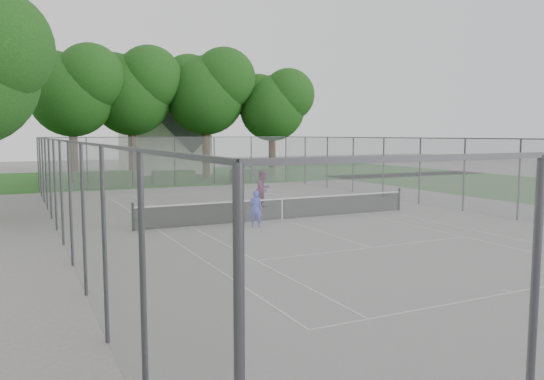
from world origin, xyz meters
name	(u,v)px	position (x,y,z in m)	size (l,w,h in m)	color
ground	(282,220)	(0.00, 0.00, 0.00)	(120.00, 120.00, 0.00)	slate
grass_far	(147,177)	(0.00, 26.00, 0.00)	(60.00, 20.00, 0.00)	#1C4E16
court_markings	(282,219)	(0.00, 0.00, 0.01)	(11.03, 23.83, 0.01)	beige
tennis_net	(282,208)	(0.00, 0.00, 0.51)	(12.87, 0.10, 1.10)	black
perimeter_fence	(282,178)	(0.00, 0.00, 1.81)	(18.08, 34.08, 3.52)	#38383D
tree_far_left	(73,88)	(-6.18, 22.65, 7.19)	(7.28, 6.65, 10.47)	#3D2516
tree_far_midleft	(132,88)	(-1.59, 23.48, 7.39)	(7.48, 6.83, 10.75)	#3D2516
tree_far_midright	(207,89)	(4.39, 22.56, 7.48)	(7.57, 6.92, 10.89)	#3D2516
tree_far_right	(273,103)	(9.89, 21.10, 6.39)	(6.47, 5.91, 9.30)	#3D2516
hedge_left	(108,179)	(-4.52, 18.11, 0.55)	(4.43, 1.33, 1.11)	#214C18
hedge_mid	(174,177)	(0.39, 18.82, 0.49)	(3.13, 0.89, 0.98)	#214C18
hedge_right	(252,175)	(6.37, 17.73, 0.49)	(3.26, 1.20, 0.98)	#214C18
house	(164,133)	(2.57, 29.79, 3.79)	(7.56, 5.86, 9.41)	silver
girl_player	(255,209)	(-1.80, -1.20, 0.74)	(0.54, 0.35, 1.48)	#3940D6
woman_player	(263,189)	(0.86, 3.78, 0.94)	(0.92, 0.72, 1.89)	#662250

